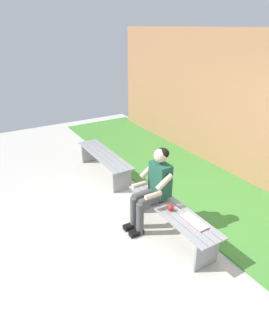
% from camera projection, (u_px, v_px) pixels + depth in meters
% --- Properties ---
extents(ground_plane, '(10.00, 7.00, 0.04)m').
position_uv_depth(ground_plane, '(80.00, 217.00, 4.76)').
color(ground_plane, beige).
extents(grass_strip, '(9.00, 2.02, 0.03)m').
position_uv_depth(grass_strip, '(191.00, 180.00, 5.83)').
color(grass_strip, '#478C38').
rests_on(grass_strip, ground).
extents(brick_wall, '(9.50, 0.24, 2.78)m').
position_uv_depth(brick_wall, '(264.00, 113.00, 5.20)').
color(brick_wall, '#B27A51').
rests_on(brick_wall, ground).
extents(bench_near, '(1.73, 0.43, 0.46)m').
position_uv_depth(bench_near, '(171.00, 215.00, 4.18)').
color(bench_near, gray).
rests_on(bench_near, ground).
extents(bench_far, '(1.77, 0.43, 0.46)m').
position_uv_depth(bench_far, '(104.00, 159.00, 5.93)').
color(bench_far, gray).
rests_on(bench_far, ground).
extents(person_seated, '(0.50, 0.69, 1.26)m').
position_uv_depth(person_seated, '(153.00, 186.00, 4.24)').
color(person_seated, '#1E513D').
rests_on(person_seated, ground).
extents(apple, '(0.09, 0.09, 0.09)m').
position_uv_depth(apple, '(171.00, 208.00, 4.08)').
color(apple, red).
rests_on(apple, bench_near).
extents(book_open, '(0.41, 0.16, 0.02)m').
position_uv_depth(book_open, '(194.00, 222.00, 3.85)').
color(book_open, white).
rests_on(book_open, bench_near).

